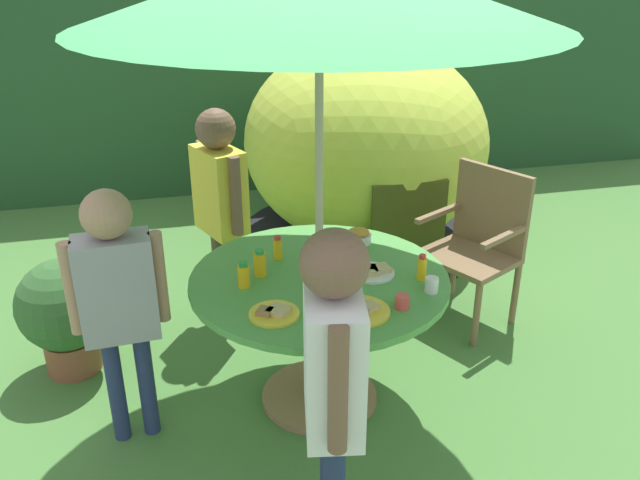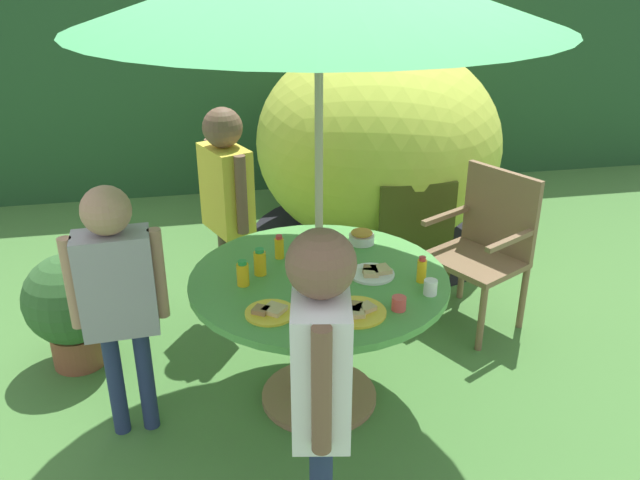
% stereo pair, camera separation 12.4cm
% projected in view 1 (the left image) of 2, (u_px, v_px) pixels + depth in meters
% --- Properties ---
extents(ground_plane, '(10.00, 10.00, 0.02)m').
position_uv_depth(ground_plane, '(319.00, 399.00, 3.37)').
color(ground_plane, '#477A38').
extents(hedge_backdrop, '(9.00, 0.70, 1.75)m').
position_uv_depth(hedge_backdrop, '(232.00, 90.00, 6.09)').
color(hedge_backdrop, '#234C28').
rests_on(hedge_backdrop, ground_plane).
extents(garden_table, '(1.22, 1.22, 0.71)m').
position_uv_depth(garden_table, '(319.00, 309.00, 3.14)').
color(garden_table, '#93704C').
rests_on(garden_table, ground_plane).
extents(wooden_chair, '(0.62, 0.65, 0.94)m').
position_uv_depth(wooden_chair, '(478.00, 238.00, 3.91)').
color(wooden_chair, brown).
rests_on(wooden_chair, ground_plane).
extents(dome_tent, '(2.00, 2.00, 1.52)m').
position_uv_depth(dome_tent, '(365.00, 143.00, 4.93)').
color(dome_tent, '#B2C63F').
rests_on(dome_tent, ground_plane).
extents(potted_plant, '(0.49, 0.49, 0.65)m').
position_uv_depth(potted_plant, '(65.00, 310.00, 3.44)').
color(potted_plant, brown).
rests_on(potted_plant, ground_plane).
extents(child_in_yellow_shirt, '(0.31, 0.42, 1.32)m').
position_uv_depth(child_in_yellow_shirt, '(220.00, 191.00, 3.73)').
color(child_in_yellow_shirt, brown).
rests_on(child_in_yellow_shirt, ground_plane).
extents(child_in_grey_shirt, '(0.42, 0.21, 1.24)m').
position_uv_depth(child_in_grey_shirt, '(117.00, 288.00, 2.79)').
color(child_in_grey_shirt, navy).
rests_on(child_in_grey_shirt, ground_plane).
extents(child_in_white_shirt, '(0.25, 0.45, 1.34)m').
position_uv_depth(child_in_white_shirt, '(333.00, 362.00, 2.20)').
color(child_in_white_shirt, navy).
rests_on(child_in_white_shirt, ground_plane).
extents(snack_bowl, '(0.13, 0.13, 0.07)m').
position_uv_depth(snack_bowl, '(359.00, 236.00, 3.40)').
color(snack_bowl, white).
rests_on(snack_bowl, garden_table).
extents(plate_front_edge, '(0.21, 0.21, 0.03)m').
position_uv_depth(plate_front_edge, '(373.00, 271.00, 3.08)').
color(plate_front_edge, white).
rests_on(plate_front_edge, garden_table).
extents(plate_far_left, '(0.22, 0.22, 0.03)m').
position_uv_depth(plate_far_left, '(274.00, 313.00, 2.74)').
color(plate_far_left, yellow).
rests_on(plate_far_left, garden_table).
extents(plate_center_back, '(0.26, 0.26, 0.03)m').
position_uv_depth(plate_center_back, '(360.00, 310.00, 2.76)').
color(plate_center_back, yellow).
rests_on(plate_center_back, garden_table).
extents(juice_bottle_near_left, '(0.05, 0.05, 0.12)m').
position_uv_depth(juice_bottle_near_left, '(278.00, 248.00, 3.21)').
color(juice_bottle_near_left, yellow).
rests_on(juice_bottle_near_left, garden_table).
extents(juice_bottle_near_right, '(0.04, 0.04, 0.13)m').
position_uv_depth(juice_bottle_near_right, '(422.00, 268.00, 3.01)').
color(juice_bottle_near_right, yellow).
rests_on(juice_bottle_near_right, garden_table).
extents(juice_bottle_far_right, '(0.06, 0.06, 0.12)m').
position_uv_depth(juice_bottle_far_right, '(244.00, 275.00, 2.95)').
color(juice_bottle_far_right, yellow).
rests_on(juice_bottle_far_right, garden_table).
extents(juice_bottle_center_front, '(0.05, 0.05, 0.13)m').
position_uv_depth(juice_bottle_center_front, '(333.00, 247.00, 3.22)').
color(juice_bottle_center_front, yellow).
rests_on(juice_bottle_center_front, garden_table).
extents(juice_bottle_mid_left, '(0.06, 0.06, 0.13)m').
position_uv_depth(juice_bottle_mid_left, '(260.00, 264.00, 3.05)').
color(juice_bottle_mid_left, yellow).
rests_on(juice_bottle_mid_left, garden_table).
extents(juice_bottle_mid_right, '(0.06, 0.06, 0.12)m').
position_uv_depth(juice_bottle_mid_right, '(322.00, 277.00, 2.94)').
color(juice_bottle_mid_right, yellow).
rests_on(juice_bottle_mid_right, garden_table).
extents(cup_near, '(0.06, 0.06, 0.07)m').
position_uv_depth(cup_near, '(432.00, 285.00, 2.92)').
color(cup_near, white).
rests_on(cup_near, garden_table).
extents(cup_far, '(0.06, 0.06, 0.06)m').
position_uv_depth(cup_far, '(402.00, 302.00, 2.79)').
color(cup_far, '#E04C47').
rests_on(cup_far, garden_table).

